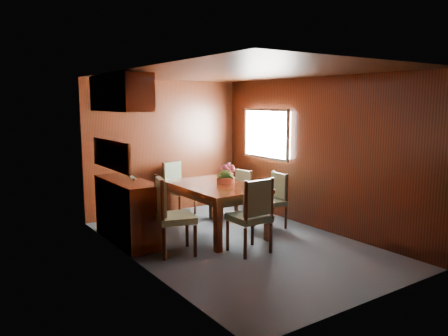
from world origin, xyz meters
TOP-DOWN VIEW (x-y plane):
  - ground at (0.00, 0.00)m, footprint 4.50×4.50m
  - room_shell at (-0.10, 0.33)m, footprint 3.06×4.52m
  - sideboard at (-1.25, 1.00)m, footprint 0.48×1.40m
  - dining_table at (0.00, 0.60)m, footprint 1.02×1.63m
  - chair_left_near at (-1.00, 0.15)m, footprint 0.59×0.60m
  - chair_left_far at (-0.99, 1.12)m, footprint 0.50×0.52m
  - chair_right_near at (0.98, 0.35)m, footprint 0.45×0.46m
  - chair_right_far at (0.83, 1.10)m, footprint 0.42×0.43m
  - chair_head at (-0.09, -0.45)m, footprint 0.49×0.47m
  - chair_foot at (0.07, 1.96)m, footprint 0.57×0.56m
  - flower_centerpiece at (0.24, 0.64)m, footprint 0.30×0.30m

SIDE VIEW (x-z plane):
  - ground at x=0.00m, z-range 0.00..0.00m
  - sideboard at x=-1.25m, z-range 0.00..0.90m
  - chair_right_far at x=0.83m, z-range 0.05..0.90m
  - chair_right_near at x=0.98m, z-range 0.05..0.94m
  - chair_left_far at x=-0.99m, z-range 0.05..0.97m
  - chair_foot at x=0.07m, z-range 0.05..1.02m
  - chair_head at x=-0.09m, z-range 0.06..1.09m
  - chair_left_near at x=-1.00m, z-range 0.06..1.10m
  - dining_table at x=0.00m, z-range 0.27..1.03m
  - flower_centerpiece at x=0.24m, z-range 0.75..1.06m
  - room_shell at x=-0.10m, z-range 0.43..2.84m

